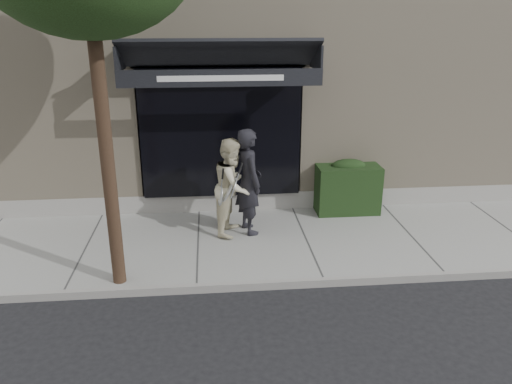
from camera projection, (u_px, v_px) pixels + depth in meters
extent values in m
plane|color=black|center=(305.00, 244.00, 9.36)|extent=(80.00, 80.00, 0.00)
cube|color=gray|center=(306.00, 241.00, 9.34)|extent=(20.00, 3.00, 0.12)
cube|color=gray|center=(324.00, 282.00, 7.88)|extent=(20.00, 0.10, 0.14)
cube|color=#BFAE92|center=(273.00, 66.00, 13.11)|extent=(14.00, 7.00, 5.50)
cube|color=gray|center=(291.00, 199.00, 10.86)|extent=(14.02, 0.42, 0.50)
cube|color=black|center=(221.00, 133.00, 10.06)|extent=(3.20, 0.30, 2.60)
cube|color=gray|center=(141.00, 133.00, 10.06)|extent=(0.08, 0.40, 2.60)
cube|color=gray|center=(298.00, 129.00, 10.35)|extent=(0.08, 0.40, 2.60)
cube|color=gray|center=(219.00, 64.00, 9.75)|extent=(3.36, 0.40, 0.12)
cube|color=black|center=(220.00, 53.00, 9.01)|extent=(3.60, 1.03, 0.55)
cube|color=black|center=(221.00, 78.00, 8.67)|extent=(3.60, 0.05, 0.30)
cube|color=white|center=(221.00, 78.00, 8.64)|extent=(2.20, 0.01, 0.10)
cube|color=black|center=(120.00, 58.00, 8.88)|extent=(0.04, 1.00, 0.45)
cube|color=black|center=(316.00, 57.00, 9.19)|extent=(0.04, 1.00, 0.45)
cube|color=black|center=(347.00, 189.00, 10.41)|extent=(1.30, 0.70, 1.00)
ellipsoid|color=black|center=(349.00, 166.00, 10.24)|extent=(0.71, 0.38, 0.27)
cylinder|color=black|center=(105.00, 139.00, 7.04)|extent=(0.20, 0.20, 4.80)
imported|color=black|center=(249.00, 181.00, 9.27)|extent=(0.66, 0.84, 2.01)
torus|color=silver|center=(234.00, 189.00, 8.93)|extent=(0.16, 0.32, 0.30)
cylinder|color=silver|center=(234.00, 189.00, 8.93)|extent=(0.13, 0.28, 0.26)
cylinder|color=silver|center=(234.00, 189.00, 8.93)|extent=(0.18, 0.05, 0.07)
cylinder|color=black|center=(234.00, 189.00, 8.93)|extent=(0.20, 0.06, 0.09)
torus|color=silver|center=(227.00, 193.00, 8.98)|extent=(0.18, 0.31, 0.28)
cylinder|color=silver|center=(227.00, 193.00, 8.98)|extent=(0.14, 0.27, 0.24)
cylinder|color=silver|center=(227.00, 193.00, 8.98)|extent=(0.17, 0.02, 0.11)
cylinder|color=black|center=(227.00, 193.00, 8.98)|extent=(0.19, 0.04, 0.13)
imported|color=beige|center=(233.00, 186.00, 9.27)|extent=(0.92, 1.05, 1.83)
torus|color=silver|center=(220.00, 196.00, 9.07)|extent=(0.12, 0.31, 0.30)
cylinder|color=silver|center=(220.00, 196.00, 9.07)|extent=(0.09, 0.27, 0.27)
cylinder|color=silver|center=(220.00, 196.00, 9.07)|extent=(0.18, 0.05, 0.04)
cylinder|color=black|center=(220.00, 196.00, 9.07)|extent=(0.20, 0.07, 0.06)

